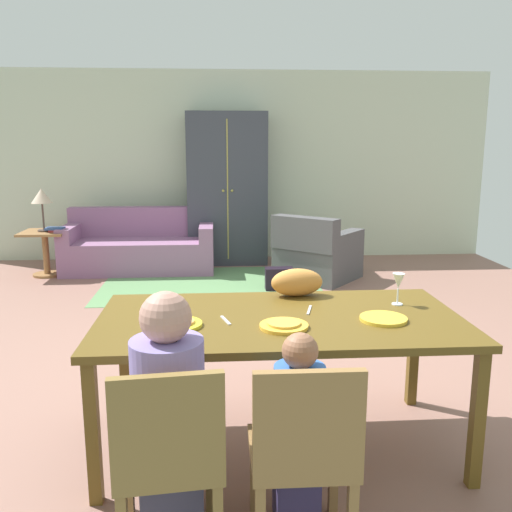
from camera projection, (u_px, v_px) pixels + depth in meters
The scene contains 25 objects.
ground_plane at pixel (247, 329), 5.09m from camera, with size 7.46×6.50×0.02m, color #8C6357.
back_wall at pixel (234, 166), 8.04m from camera, with size 7.46×0.10×2.70m, color beige.
dining_table at pixel (280, 328), 2.99m from camera, with size 1.96×1.02×0.76m.
plate_near_man at pixel (178, 325), 2.82m from camera, with size 0.25×0.25×0.02m, color yellow.
pizza_near_man at pixel (178, 322), 2.82m from camera, with size 0.17×0.17×0.01m, color #E29947.
plate_near_child at pixel (284, 326), 2.80m from camera, with size 0.25×0.25×0.02m, color yellow.
pizza_near_child at pixel (284, 323), 2.79m from camera, with size 0.17×0.17×0.01m, color gold.
plate_near_woman at pixel (383, 319), 2.91m from camera, with size 0.25×0.25×0.02m, color yellow.
wine_glass at pixel (398, 282), 3.17m from camera, with size 0.07×0.07×0.19m.
fork at pixel (226, 320), 2.90m from camera, with size 0.02×0.15×0.01m, color silver.
knife at pixel (309, 310), 3.08m from camera, with size 0.01×0.17×0.01m, color silver.
dining_chair_man at pixel (169, 454), 2.14m from camera, with size 0.46×0.46×0.87m.
person_man at pixel (169, 427), 2.31m from camera, with size 0.30×0.41×1.11m.
dining_chair_child at pixel (304, 449), 2.18m from camera, with size 0.42×0.42×0.87m.
person_child at pixel (298, 440), 2.36m from camera, with size 0.22×0.29×0.92m.
cat at pixel (297, 282), 3.37m from camera, with size 0.32×0.16×0.17m, color #D2863C.
area_rug at pixel (211, 284), 6.68m from camera, with size 2.60×1.80×0.01m, color #5E8C57.
couch at pixel (140, 248), 7.39m from camera, with size 1.97×0.86×0.82m.
armchair at pixel (316, 254), 6.86m from camera, with size 1.20×1.20×0.82m.
armoire at pixel (227, 189), 7.71m from camera, with size 1.10×0.59×2.10m.
side_table at pixel (45, 247), 7.04m from camera, with size 0.56×0.56×0.58m.
table_lamp at pixel (42, 198), 6.92m from camera, with size 0.26×0.26×0.54m.
book_lower at pixel (59, 231), 6.96m from camera, with size 0.22×0.16×0.03m, color maroon.
book_upper at pixel (55, 228), 6.95m from camera, with size 0.22×0.16×0.03m, color #334F89.
handbag at pixel (279, 279), 6.41m from camera, with size 0.32×0.16×0.26m, color black.
Camera 1 is at (-0.25, -4.20, 1.68)m, focal length 38.61 mm.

